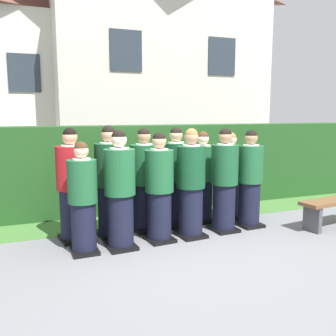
{
  "coord_description": "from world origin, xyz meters",
  "views": [
    {
      "loc": [
        -2.02,
        -5.04,
        1.9
      ],
      "look_at": [
        0.0,
        0.29,
        1.05
      ],
      "focal_mm": 39.2,
      "sensor_mm": 36.0,
      "label": 1
    }
  ],
  "objects": [
    {
      "name": "student_rear_row_2",
      "position": [
        -0.32,
        0.52,
        0.8
      ],
      "size": [
        0.44,
        0.52,
        1.68
      ],
      "color": "black",
      "rests_on": "ground"
    },
    {
      "name": "student_front_row_4",
      "position": [
        0.89,
        0.07,
        0.8
      ],
      "size": [
        0.43,
        0.53,
        1.67
      ],
      "color": "black",
      "rests_on": "ground"
    },
    {
      "name": "student_front_row_3",
      "position": [
        0.27,
        -0.0,
        0.8
      ],
      "size": [
        0.44,
        0.54,
        1.68
      ],
      "color": "black",
      "rests_on": "ground"
    },
    {
      "name": "student_front_row_1",
      "position": [
        -0.87,
        -0.1,
        0.8
      ],
      "size": [
        0.44,
        0.54,
        1.68
      ],
      "color": "black",
      "rests_on": "ground"
    },
    {
      "name": "student_rear_row_1",
      "position": [
        -0.89,
        0.48,
        0.82
      ],
      "size": [
        0.45,
        0.53,
        1.72
      ],
      "color": "black",
      "rests_on": "ground"
    },
    {
      "name": "ground_plane",
      "position": [
        0.0,
        0.0,
        0.0
      ],
      "size": [
        60.0,
        60.0,
        0.0
      ],
      "primitive_type": "plane",
      "color": "slate"
    },
    {
      "name": "wooden_bench",
      "position": [
        2.75,
        -0.43,
        0.35
      ],
      "size": [
        1.44,
        0.55,
        0.48
      ],
      "color": "brown",
      "rests_on": "ground"
    },
    {
      "name": "school_building_main",
      "position": [
        2.08,
        6.6,
        3.99
      ],
      "size": [
        7.0,
        3.2,
        7.79
      ],
      "color": "beige",
      "rests_on": "ground"
    },
    {
      "name": "hedge",
      "position": [
        0.0,
        1.92,
        0.83
      ],
      "size": [
        10.31,
        0.7,
        1.67
      ],
      "color": "#214C1E",
      "rests_on": "ground"
    },
    {
      "name": "student_rear_row_4",
      "position": [
        0.79,
        0.65,
        0.76
      ],
      "size": [
        0.42,
        0.53,
        1.6
      ],
      "color": "black",
      "rests_on": "ground"
    },
    {
      "name": "student_in_red_blazer",
      "position": [
        -1.46,
        0.46,
        0.81
      ],
      "size": [
        0.46,
        0.56,
        1.7
      ],
      "color": "black",
      "rests_on": "ground"
    },
    {
      "name": "student_rear_row_5",
      "position": [
        1.34,
        0.66,
        0.75
      ],
      "size": [
        0.41,
        0.5,
        1.57
      ],
      "color": "black",
      "rests_on": "ground"
    },
    {
      "name": "student_rear_row_3",
      "position": [
        0.26,
        0.6,
        0.8
      ],
      "size": [
        0.44,
        0.53,
        1.68
      ],
      "color": "black",
      "rests_on": "ground"
    },
    {
      "name": "student_front_row_5",
      "position": [
        1.42,
        0.14,
        0.78
      ],
      "size": [
        0.42,
        0.53,
        1.63
      ],
      "color": "black",
      "rests_on": "ground"
    },
    {
      "name": "lawn_strip",
      "position": [
        0.0,
        1.12,
        0.0
      ],
      "size": [
        10.31,
        0.9,
        0.01
      ],
      "primitive_type": "cube",
      "color": "#477A38",
      "rests_on": "ground"
    },
    {
      "name": "student_front_row_0",
      "position": [
        -1.38,
        -0.1,
        0.73
      ],
      "size": [
        0.4,
        0.45,
        1.53
      ],
      "color": "black",
      "rests_on": "ground"
    },
    {
      "name": "student_front_row_2",
      "position": [
        -0.25,
        -0.01,
        0.78
      ],
      "size": [
        0.42,
        0.5,
        1.63
      ],
      "color": "black",
      "rests_on": "ground"
    }
  ]
}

